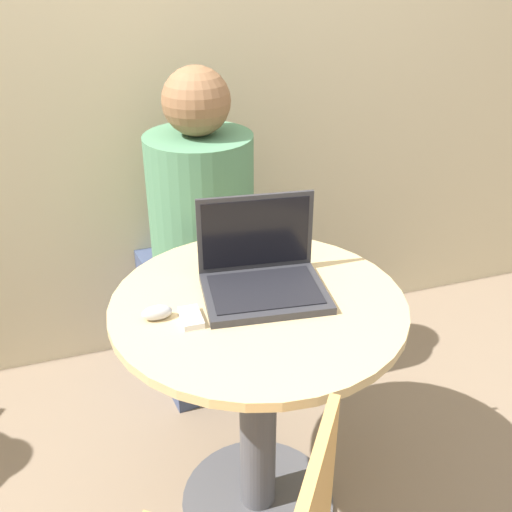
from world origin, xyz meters
TOP-DOWN VIEW (x-y plane):
  - ground_plane at (0.00, 0.00)m, footprint 12.00×12.00m
  - back_wall at (0.00, 0.95)m, footprint 7.00×0.05m
  - round_table at (0.00, 0.00)m, footprint 0.75×0.75m
  - laptop at (0.03, 0.05)m, footprint 0.33×0.27m
  - cell_phone at (-0.18, -0.03)m, footprint 0.05×0.09m
  - computer_mouse at (-0.25, 0.00)m, footprint 0.07×0.04m
  - person_seated at (-0.00, 0.66)m, footprint 0.39×0.56m

SIDE VIEW (x-z plane):
  - ground_plane at x=0.00m, z-range 0.00..0.00m
  - round_table at x=0.00m, z-range 0.13..0.87m
  - person_seated at x=0.00m, z-range -0.10..1.11m
  - cell_phone at x=-0.18m, z-range 0.74..0.76m
  - computer_mouse at x=-0.25m, z-range 0.74..0.78m
  - laptop at x=0.03m, z-range 0.67..0.90m
  - back_wall at x=0.00m, z-range 0.00..2.60m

